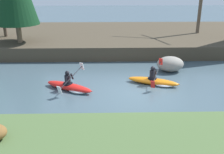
# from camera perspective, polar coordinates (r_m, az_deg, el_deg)

# --- Properties ---
(ground_plane) EXTENTS (90.00, 90.00, 0.00)m
(ground_plane) POSITION_cam_1_polar(r_m,az_deg,el_deg) (12.83, 5.25, -3.72)
(ground_plane) COLOR #425660
(riverbank_far) EXTENTS (44.00, 11.05, 0.96)m
(riverbank_far) POSITION_cam_1_polar(r_m,az_deg,el_deg) (23.00, 2.25, 8.60)
(riverbank_far) COLOR #473D2D
(riverbank_far) RESTS_ON ground
(bare_tree_upstream) EXTENTS (3.13, 3.10, 5.64)m
(bare_tree_upstream) POSITION_cam_1_polar(r_m,az_deg,el_deg) (22.41, -22.86, 14.87)
(bare_tree_upstream) COLOR brown
(bare_tree_upstream) RESTS_ON riverbank_far
(kayaker_lead) EXTENTS (2.73, 1.99, 1.20)m
(kayaker_lead) POSITION_cam_1_polar(r_m,az_deg,el_deg) (14.01, 9.39, -0.88)
(kayaker_lead) COLOR orange
(kayaker_lead) RESTS_ON ground
(kayaker_middle) EXTENTS (2.65, 1.96, 1.20)m
(kayaker_middle) POSITION_cam_1_polar(r_m,az_deg,el_deg) (13.30, -8.98, -2.06)
(kayaker_middle) COLOR red
(kayaker_middle) RESTS_ON ground
(boulder_midstream) EXTENTS (1.60, 1.25, 0.91)m
(boulder_midstream) POSITION_cam_1_polar(r_m,az_deg,el_deg) (16.16, 12.55, 2.79)
(boulder_midstream) COLOR gray
(boulder_midstream) RESTS_ON ground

